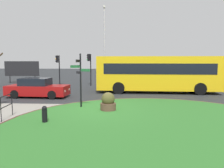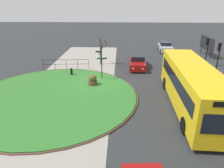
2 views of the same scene
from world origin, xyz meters
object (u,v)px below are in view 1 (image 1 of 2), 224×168
object	(u,v)px
bus_yellow	(158,73)
car_near_lane	(37,88)
signpost_directional	(80,77)
bollard_foreground	(45,115)
billboard_left	(22,69)
traffic_light_near	(58,63)
traffic_light_far	(89,62)
lamppost_tall	(104,43)
planter_near_signpost	(108,103)

from	to	relation	value
bus_yellow	car_near_lane	bearing A→B (deg)	-160.21
signpost_directional	bollard_foreground	xyz separation A→B (m)	(-0.96, -3.24, -1.44)
car_near_lane	billboard_left	size ratio (longest dim) A/B	1.11
traffic_light_near	traffic_light_far	bearing A→B (deg)	165.18
bus_yellow	billboard_left	size ratio (longest dim) A/B	2.47
bus_yellow	lamppost_tall	xyz separation A→B (m)	(-5.12, 5.40, 2.96)
car_near_lane	billboard_left	distance (m)	11.70
traffic_light_far	bus_yellow	bearing A→B (deg)	146.13
lamppost_tall	billboard_left	size ratio (longest dim) A/B	2.06
bollard_foreground	lamppost_tall	world-z (taller)	lamppost_tall
planter_near_signpost	bollard_foreground	bearing A→B (deg)	-135.41
signpost_directional	bollard_foreground	distance (m)	3.68
traffic_light_near	billboard_left	world-z (taller)	traffic_light_near
traffic_light_near	lamppost_tall	world-z (taller)	lamppost_tall
car_near_lane	lamppost_tall	distance (m)	10.30
bollard_foreground	planter_near_signpost	bearing A→B (deg)	44.59
bollard_foreground	bus_yellow	bearing A→B (deg)	58.03
signpost_directional	planter_near_signpost	world-z (taller)	signpost_directional
bollard_foreground	bus_yellow	distance (m)	12.05
traffic_light_near	car_near_lane	bearing A→B (deg)	85.07
bus_yellow	traffic_light_near	xyz separation A→B (m)	(-10.24, 4.95, 0.76)
planter_near_signpost	signpost_directional	bearing A→B (deg)	157.93
traffic_light_near	traffic_light_far	world-z (taller)	traffic_light_far
bus_yellow	car_near_lane	xyz separation A→B (m)	(-9.47, -3.05, -1.01)
traffic_light_near	billboard_left	bearing A→B (deg)	-32.63
billboard_left	car_near_lane	bearing A→B (deg)	-61.81
planter_near_signpost	lamppost_tall	bearing A→B (deg)	96.10
bollard_foreground	traffic_light_near	distance (m)	15.74
lamppost_tall	billboard_left	bearing A→B (deg)	170.95
car_near_lane	traffic_light_near	distance (m)	8.24
bus_yellow	traffic_light_far	bearing A→B (deg)	146.94
billboard_left	planter_near_signpost	distance (m)	18.69
billboard_left	planter_near_signpost	bearing A→B (deg)	-53.52
billboard_left	planter_near_signpost	xyz separation A→B (m)	(11.58, -14.61, -1.25)
bus_yellow	car_near_lane	distance (m)	10.00
car_near_lane	traffic_light_near	xyz separation A→B (m)	(-0.77, 8.01, 1.77)
bus_yellow	lamppost_tall	world-z (taller)	lamppost_tall
traffic_light_far	billboard_left	bearing A→B (deg)	-14.08
bollard_foreground	traffic_light_near	bearing A→B (deg)	104.47
car_near_lane	traffic_light_near	world-z (taller)	traffic_light_near
traffic_light_near	bus_yellow	bearing A→B (deg)	143.76
traffic_light_near	planter_near_signpost	xyz separation A→B (m)	(6.51, -12.54, -1.96)
traffic_light_far	planter_near_signpost	size ratio (longest dim) A/B	3.23
lamppost_tall	bollard_foreground	bearing A→B (deg)	-94.50
signpost_directional	planter_near_signpost	distance (m)	2.25
car_near_lane	traffic_light_near	size ratio (longest dim) A/B	1.41
signpost_directional	bus_yellow	xyz separation A→B (m)	(5.38, 6.92, -0.17)
car_near_lane	planter_near_signpost	size ratio (longest dim) A/B	4.34
lamppost_tall	signpost_directional	bearing A→B (deg)	-91.22
bollard_foreground	lamppost_tall	bearing A→B (deg)	85.50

